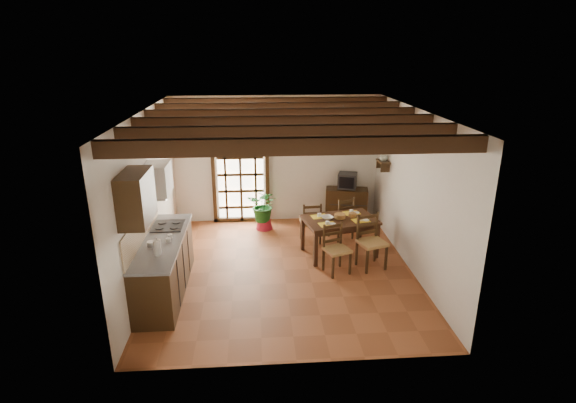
{
  "coord_description": "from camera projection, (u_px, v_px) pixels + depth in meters",
  "views": [
    {
      "loc": [
        -0.46,
        -7.15,
        3.78
      ],
      "look_at": [
        0.1,
        0.4,
        1.15
      ],
      "focal_mm": 28.0,
      "sensor_mm": 36.0,
      "label": 1
    }
  ],
  "objects": [
    {
      "name": "ceiling_beams",
      "position": [
        284.0,
        118.0,
        7.12
      ],
      "size": [
        4.5,
        4.34,
        0.2
      ],
      "color": "black",
      "rests_on": "room_shell"
    },
    {
      "name": "chair_far_left",
      "position": [
        311.0,
        229.0,
        9.07
      ],
      "size": [
        0.42,
        0.4,
        0.86
      ],
      "rotation": [
        0.0,
        0.0,
        3.21
      ],
      "color": "#A47E45",
      "rests_on": "ground_plane"
    },
    {
      "name": "shelf_vase",
      "position": [
        384.0,
        157.0,
        9.12
      ],
      "size": [
        0.15,
        0.15,
        0.15
      ],
      "primitive_type": "imported",
      "color": "#B2BFB2",
      "rests_on": "wall_shelf"
    },
    {
      "name": "chair_near_left",
      "position": [
        336.0,
        258.0,
        7.84
      ],
      "size": [
        0.52,
        0.51,
        0.88
      ],
      "rotation": [
        0.0,
        0.0,
        0.37
      ],
      "color": "#A47E45",
      "rests_on": "ground_plane"
    },
    {
      "name": "range_hood",
      "position": [
        157.0,
        180.0,
        7.24
      ],
      "size": [
        0.38,
        0.6,
        0.54
      ],
      "color": "white",
      "rests_on": "room_shell"
    },
    {
      "name": "potted_plant",
      "position": [
        264.0,
        204.0,
        9.62
      ],
      "size": [
        2.09,
        1.95,
        1.88
      ],
      "primitive_type": "imported",
      "rotation": [
        0.0,
        0.0,
        -0.36
      ],
      "color": "#144C19",
      "rests_on": "ground_plane"
    },
    {
      "name": "dining_table",
      "position": [
        340.0,
        223.0,
        8.43
      ],
      "size": [
        1.48,
        1.12,
        0.72
      ],
      "rotation": [
        0.0,
        0.0,
        0.22
      ],
      "color": "#341D11",
      "rests_on": "ground_plane"
    },
    {
      "name": "plant_pot",
      "position": [
        264.0,
        224.0,
        9.77
      ],
      "size": [
        0.37,
        0.37,
        0.22
      ],
      "primitive_type": "cone",
      "color": "maroon",
      "rests_on": "ground_plane"
    },
    {
      "name": "fuse_box",
      "position": [
        344.0,
        143.0,
        9.87
      ],
      "size": [
        0.25,
        0.03,
        0.32
      ],
      "primitive_type": "cube",
      "color": "white",
      "rests_on": "room_shell"
    },
    {
      "name": "crt_tv",
      "position": [
        347.0,
        181.0,
        9.88
      ],
      "size": [
        0.48,
        0.47,
        0.34
      ],
      "rotation": [
        0.0,
        0.0,
        -0.31
      ],
      "color": "black",
      "rests_on": "sideboard"
    },
    {
      "name": "french_door",
      "position": [
        240.0,
        171.0,
        9.87
      ],
      "size": [
        1.26,
        0.11,
        2.32
      ],
      "color": "white",
      "rests_on": "ground_plane"
    },
    {
      "name": "sideboard",
      "position": [
        346.0,
        205.0,
        10.08
      ],
      "size": [
        0.98,
        0.58,
        0.78
      ],
      "primitive_type": "cube",
      "rotation": [
        0.0,
        0.0,
        -0.19
      ],
      "color": "black",
      "rests_on": "ground_plane"
    },
    {
      "name": "ground_plane",
      "position": [
        284.0,
        270.0,
        8.0
      ],
      "size": [
        5.0,
        5.0,
        0.0
      ],
      "primitive_type": "plane",
      "color": "brown"
    },
    {
      "name": "upper_cabinet",
      "position": [
        136.0,
        198.0,
        6.03
      ],
      "size": [
        0.35,
        0.8,
        0.7
      ],
      "primitive_type": "cube",
      "color": "black",
      "rests_on": "room_shell"
    },
    {
      "name": "wall_shelf",
      "position": [
        383.0,
        163.0,
        9.16
      ],
      "size": [
        0.2,
        0.42,
        0.2
      ],
      "color": "black",
      "rests_on": "room_shell"
    },
    {
      "name": "framed_picture",
      "position": [
        389.0,
        137.0,
        8.99
      ],
      "size": [
        0.03,
        0.32,
        0.32
      ],
      "color": "brown",
      "rests_on": "room_shell"
    },
    {
      "name": "counter_items",
      "position": [
        162.0,
        235.0,
        7.07
      ],
      "size": [
        0.5,
        1.43,
        0.25
      ],
      "color": "black",
      "rests_on": "kitchen_counter"
    },
    {
      "name": "table_bowl",
      "position": [
        327.0,
        218.0,
        8.37
      ],
      "size": [
        0.28,
        0.28,
        0.05
      ],
      "primitive_type": "imported",
      "rotation": [
        0.0,
        0.0,
        0.35
      ],
      "color": "white",
      "rests_on": "dining_table"
    },
    {
      "name": "pendant_lamp",
      "position": [
        342.0,
        146.0,
        8.05
      ],
      "size": [
        0.36,
        0.36,
        0.84
      ],
      "color": "black",
      "rests_on": "room_shell"
    },
    {
      "name": "table_setting",
      "position": [
        340.0,
        219.0,
        8.4
      ],
      "size": [
        0.97,
        0.64,
        0.09
      ],
      "rotation": [
        0.0,
        0.0,
        0.22
      ],
      "color": "yellow",
      "rests_on": "dining_table"
    },
    {
      "name": "shelf_flowers",
      "position": [
        384.0,
        147.0,
        9.05
      ],
      "size": [
        0.14,
        0.14,
        0.36
      ],
      "color": "yellow",
      "rests_on": "shelf_vase"
    },
    {
      "name": "chair_near_right",
      "position": [
        371.0,
        251.0,
        8.01
      ],
      "size": [
        0.56,
        0.54,
        0.98
      ],
      "rotation": [
        0.0,
        0.0,
        0.31
      ],
      "color": "#A47E45",
      "rests_on": "ground_plane"
    },
    {
      "name": "room_shell",
      "position": [
        284.0,
        171.0,
        7.41
      ],
      "size": [
        4.52,
        5.02,
        2.81
      ],
      "color": "silver",
      "rests_on": "ground_plane"
    },
    {
      "name": "chair_far_right",
      "position": [
        341.0,
        225.0,
        9.25
      ],
      "size": [
        0.55,
        0.54,
        0.91
      ],
      "rotation": [
        0.0,
        0.0,
        3.57
      ],
      "color": "#A47E45",
      "rests_on": "ground_plane"
    },
    {
      "name": "kitchen_counter",
      "position": [
        164.0,
        265.0,
        7.15
      ],
      "size": [
        0.64,
        2.25,
        1.38
      ],
      "color": "black",
      "rests_on": "ground_plane"
    }
  ]
}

